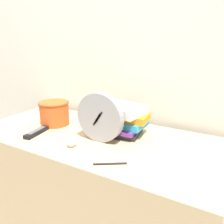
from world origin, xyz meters
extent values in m
cube|color=silver|center=(0.00, 0.66, 1.20)|extent=(6.00, 0.04, 2.40)
cube|color=tan|center=(0.00, 0.30, 0.35)|extent=(1.28, 0.59, 0.70)
cylinder|color=#99999E|center=(0.08, 0.25, 0.82)|extent=(0.24, 0.04, 0.24)
cylinder|color=silver|center=(0.08, 0.24, 0.82)|extent=(0.21, 0.01, 0.21)
cube|color=black|center=(0.08, 0.24, 0.82)|extent=(0.04, 0.01, 0.05)
cube|color=black|center=(0.08, 0.24, 0.82)|extent=(0.06, 0.01, 0.08)
cylinder|color=black|center=(0.08, 0.24, 0.82)|extent=(0.01, 0.00, 0.01)
cube|color=#232328|center=(0.13, 0.39, 0.72)|extent=(0.21, 0.19, 0.03)
cube|color=#7A3899|center=(0.12, 0.38, 0.74)|extent=(0.22, 0.19, 0.02)
cube|color=#2D9ED1|center=(0.13, 0.39, 0.77)|extent=(0.25, 0.16, 0.03)
cube|color=orange|center=(0.15, 0.40, 0.80)|extent=(0.24, 0.16, 0.03)
cube|color=white|center=(0.13, 0.38, 0.84)|extent=(0.24, 0.20, 0.04)
cylinder|color=#E05623|center=(-0.28, 0.32, 0.77)|extent=(0.17, 0.17, 0.14)
torus|color=#B3451C|center=(-0.28, 0.32, 0.83)|extent=(0.17, 0.17, 0.01)
cube|color=black|center=(-0.25, 0.16, 0.71)|extent=(0.06, 0.16, 0.02)
cube|color=#59595E|center=(-0.25, 0.16, 0.72)|extent=(0.04, 0.12, 0.00)
sphere|color=white|center=(0.00, 0.13, 0.73)|extent=(0.05, 0.05, 0.05)
cylinder|color=black|center=(0.24, 0.08, 0.71)|extent=(0.12, 0.08, 0.01)
camera|label=1|loc=(0.62, -0.57, 1.15)|focal=35.00mm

